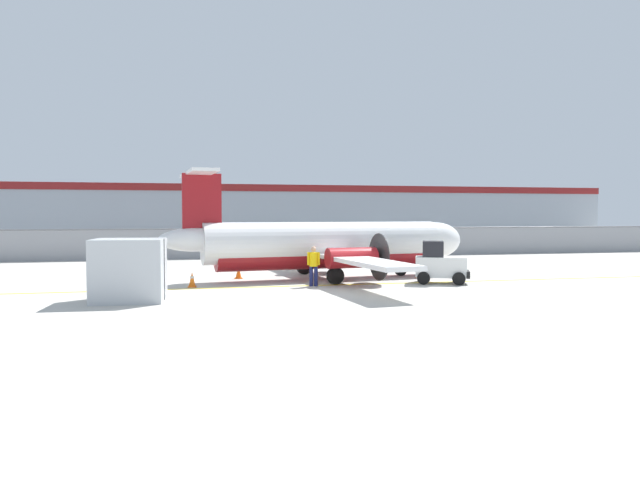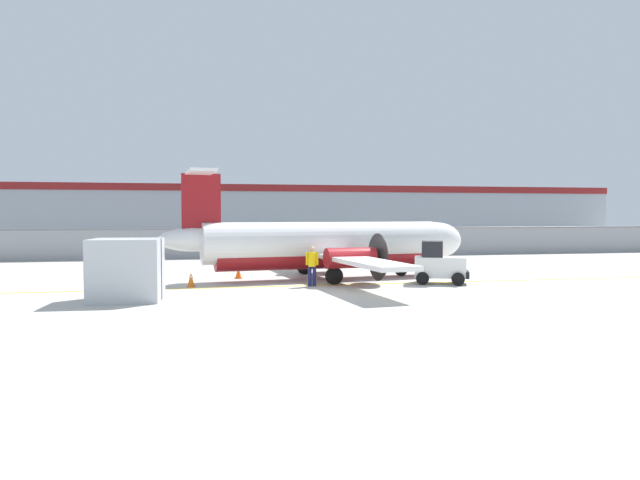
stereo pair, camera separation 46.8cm
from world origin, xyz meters
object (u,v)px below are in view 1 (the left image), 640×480
object	(u,v)px
parked_car_2	(268,236)
parked_car_4	(423,239)
cargo_container	(129,270)
traffic_cone_near_right	(420,272)
baggage_tug	(440,264)
traffic_cone_near_left	(238,272)
commuter_airplane	(330,245)
traffic_cone_far_left	(441,269)
parked_car_1	(197,239)
parked_car_3	(345,239)
parked_car_0	(126,238)
ground_crew_worker	(314,264)
traffic_cone_far_right	(192,280)

from	to	relation	value
parked_car_2	parked_car_4	distance (m)	15.94
cargo_container	traffic_cone_near_right	bearing A→B (deg)	23.12
baggage_tug	cargo_container	world-z (taller)	cargo_container
parked_car_4	traffic_cone_near_left	bearing A→B (deg)	52.11
commuter_airplane	parked_car_4	xyz separation A→B (m)	(12.83, 19.52, -0.71)
baggage_tug	traffic_cone_far_left	distance (m)	3.63
commuter_airplane	parked_car_1	distance (m)	24.87
commuter_airplane	parked_car_3	xyz separation A→B (m)	(6.53, 21.94, -0.71)
commuter_airplane	parked_car_2	world-z (taller)	commuter_airplane
traffic_cone_near_left	traffic_cone_near_right	distance (m)	8.68
commuter_airplane	traffic_cone_far_left	world-z (taller)	commuter_airplane
baggage_tug	parked_car_3	size ratio (longest dim) A/B	0.59
parked_car_0	parked_car_2	world-z (taller)	same
baggage_tug	ground_crew_worker	world-z (taller)	baggage_tug
traffic_cone_near_right	parked_car_3	distance (m)	22.77
commuter_airplane	traffic_cone_near_left	world-z (taller)	commuter_airplane
parked_car_1	parked_car_4	size ratio (longest dim) A/B	1.01
parked_car_0	parked_car_3	distance (m)	20.28
baggage_tug	ground_crew_worker	xyz separation A→B (m)	(-5.68, 0.15, 0.10)
baggage_tug	parked_car_2	bearing A→B (deg)	118.82
commuter_airplane	parked_car_3	world-z (taller)	commuter_airplane
baggage_tug	parked_car_2	world-z (taller)	baggage_tug
ground_crew_worker	parked_car_2	world-z (taller)	same
baggage_tug	parked_car_0	bearing A→B (deg)	140.83
commuter_airplane	cargo_container	world-z (taller)	commuter_airplane
parked_car_1	parked_car_2	size ratio (longest dim) A/B	1.00
ground_crew_worker	parked_car_3	world-z (taller)	same
commuter_airplane	parked_car_2	xyz separation A→B (m)	(0.81, 29.98, -0.71)
cargo_container	parked_car_4	world-z (taller)	cargo_container
ground_crew_worker	traffic_cone_near_left	size ratio (longest dim) A/B	2.66
traffic_cone_far_right	commuter_airplane	bearing A→B (deg)	16.14
parked_car_2	traffic_cone_far_left	bearing A→B (deg)	94.38
traffic_cone_far_right	parked_car_4	bearing A→B (deg)	48.03
commuter_airplane	traffic_cone_near_left	size ratio (longest dim) A/B	25.12
commuter_airplane	parked_car_1	world-z (taller)	commuter_airplane
baggage_tug	traffic_cone_near_right	size ratio (longest dim) A/B	4.02
parked_car_1	parked_car_2	distance (m)	9.09
traffic_cone_near_left	parked_car_4	size ratio (longest dim) A/B	0.15
baggage_tug	traffic_cone_near_right	distance (m)	2.18
traffic_cone_far_right	parked_car_3	bearing A→B (deg)	61.50
parked_car_0	traffic_cone_near_left	bearing A→B (deg)	113.02
commuter_airplane	ground_crew_worker	size ratio (longest dim) A/B	9.46
parked_car_0	parked_car_4	world-z (taller)	same
baggage_tug	parked_car_3	distance (m)	24.85
traffic_cone_near_left	parked_car_4	world-z (taller)	parked_car_4
traffic_cone_far_right	parked_car_4	world-z (taller)	parked_car_4
cargo_container	parked_car_1	size ratio (longest dim) A/B	0.58
parked_car_4	commuter_airplane	bearing A→B (deg)	61.38
commuter_airplane	parked_car_1	bearing A→B (deg)	97.03
ground_crew_worker	parked_car_0	distance (m)	33.38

